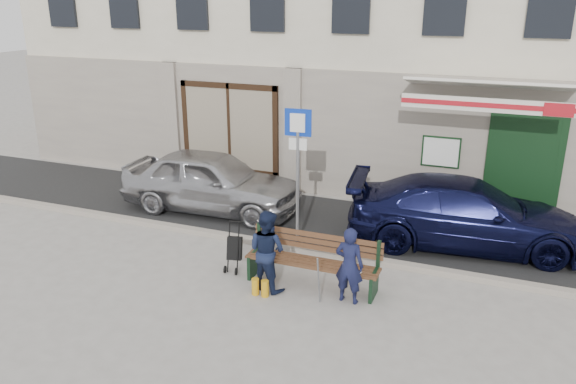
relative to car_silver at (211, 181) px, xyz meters
The scene contains 10 objects.
ground 4.05m from the car_silver, 46.98° to the right, with size 80.00×80.00×0.00m, color #9E9991.
asphalt_lane 2.82m from the car_silver, ahead, with size 60.00×3.20×0.01m, color #282828.
curb 3.14m from the car_silver, 27.47° to the right, with size 60.00×0.18×0.12m, color #9E9384.
car_silver is the anchor object (origin of this frame).
car_navy 5.81m from the car_silver, ahead, with size 1.94×4.77×1.39m, color black.
parking_sign 3.14m from the car_silver, 24.53° to the right, with size 0.53×0.09×2.86m.
bench 4.33m from the car_silver, 37.86° to the right, with size 2.40×1.17×0.98m.
man 5.14m from the car_silver, 35.06° to the right, with size 0.49×0.32×1.34m, color #141839.
woman 4.10m from the car_silver, 47.67° to the right, with size 0.71×0.55×1.46m, color #141C38.
stroller 3.25m from the car_silver, 53.85° to the right, with size 0.32×0.42×0.94m.
Camera 1 is at (3.60, -8.19, 4.89)m, focal length 35.00 mm.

